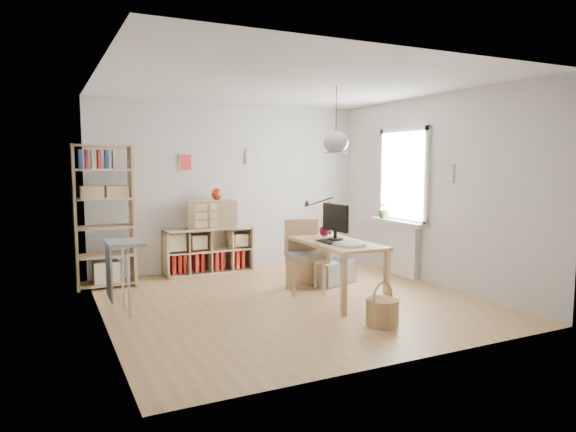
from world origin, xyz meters
name	(u,v)px	position (x,y,z in m)	size (l,w,h in m)	color
ground	(291,300)	(0.00, 0.00, 0.00)	(4.50, 4.50, 0.00)	tan
room_shell	(336,142)	(0.55, -0.15, 2.00)	(4.50, 4.50, 4.50)	silver
window_unit	(404,175)	(2.23, 0.60, 1.55)	(0.07, 1.16, 1.46)	white
radiator	(400,250)	(2.19, 0.60, 0.40)	(0.10, 0.80, 0.80)	silver
windowsill	(399,222)	(2.14, 0.60, 0.83)	(0.22, 1.20, 0.06)	silver
desk	(335,248)	(0.55, -0.15, 0.66)	(0.70, 1.50, 0.75)	tan
cube_shelf	(207,254)	(-0.47, 2.08, 0.30)	(1.40, 0.38, 0.72)	tan
tall_bookshelf	(103,210)	(-2.04, 1.80, 1.09)	(0.80, 0.38, 2.00)	tan
side_table	(119,257)	(-2.04, 0.35, 0.67)	(0.40, 0.55, 0.85)	gray
chair	(304,251)	(0.38, 0.38, 0.55)	(0.57, 0.57, 0.97)	gray
wicker_basket	(382,311)	(0.44, -1.33, 0.16)	(0.35, 0.35, 0.49)	olive
storage_chest	(328,267)	(0.92, 0.66, 0.22)	(0.84, 0.89, 0.68)	beige
monitor	(335,220)	(0.61, -0.06, 1.01)	(0.21, 0.54, 0.47)	black
keyboard	(327,242)	(0.40, -0.20, 0.76)	(0.14, 0.36, 0.02)	black
task_lamp	(317,211)	(0.59, 0.38, 1.08)	(0.46, 0.17, 0.49)	black
yarn_ball	(325,231)	(0.64, 0.27, 0.82)	(0.14, 0.14, 0.14)	#550B1D
paper_tray	(349,245)	(0.49, -0.58, 0.77)	(0.25, 0.31, 0.03)	silver
drawer_chest	(213,214)	(-0.38, 2.04, 0.94)	(0.76, 0.35, 0.44)	tan
red_vase	(217,194)	(-0.31, 2.04, 1.25)	(0.16, 0.16, 0.19)	maroon
potted_plant	(385,209)	(2.12, 0.92, 1.02)	(0.28, 0.24, 0.31)	#305B22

